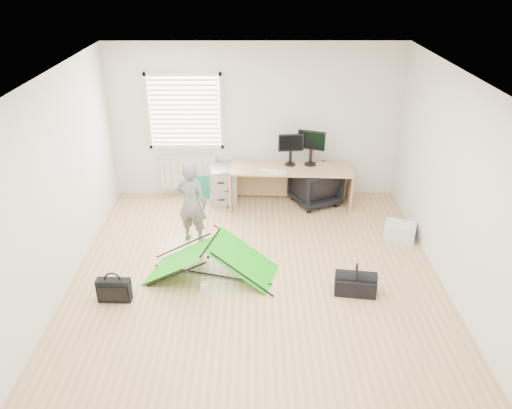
{
  "coord_description": "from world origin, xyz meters",
  "views": [
    {
      "loc": [
        -0.03,
        -5.55,
        3.97
      ],
      "look_at": [
        0.0,
        0.4,
        0.95
      ],
      "focal_mm": 35.0,
      "sensor_mm": 36.0,
      "label": 1
    }
  ],
  "objects_px": {
    "monitor_right": "(311,152)",
    "filing_cabinet": "(222,184)",
    "monitor_left": "(291,154)",
    "office_chair": "(315,186)",
    "person": "(192,203)",
    "storage_crate": "(400,231)",
    "kite": "(211,259)",
    "duffel_bag": "(355,285)",
    "desk": "(291,187)",
    "laptop_bag": "(114,290)",
    "thermos": "(313,156)"
  },
  "relations": [
    {
      "from": "person",
      "to": "monitor_left",
      "type": "bearing_deg",
      "value": -123.51
    },
    {
      "from": "office_chair",
      "to": "laptop_bag",
      "type": "height_order",
      "value": "office_chair"
    },
    {
      "from": "desk",
      "to": "kite",
      "type": "relative_size",
      "value": 1.21
    },
    {
      "from": "monitor_right",
      "to": "monitor_left",
      "type": "bearing_deg",
      "value": -157.11
    },
    {
      "from": "filing_cabinet",
      "to": "office_chair",
      "type": "xyz_separation_m",
      "value": [
        1.62,
        -0.09,
        0.01
      ]
    },
    {
      "from": "filing_cabinet",
      "to": "laptop_bag",
      "type": "relative_size",
      "value": 1.55
    },
    {
      "from": "storage_crate",
      "to": "person",
      "type": "bearing_deg",
      "value": -179.63
    },
    {
      "from": "desk",
      "to": "kite",
      "type": "xyz_separation_m",
      "value": [
        -1.22,
        -2.13,
        -0.09
      ]
    },
    {
      "from": "laptop_bag",
      "to": "kite",
      "type": "bearing_deg",
      "value": 26.83
    },
    {
      "from": "thermos",
      "to": "office_chair",
      "type": "relative_size",
      "value": 0.31
    },
    {
      "from": "duffel_bag",
      "to": "monitor_left",
      "type": "bearing_deg",
      "value": 113.11
    },
    {
      "from": "laptop_bag",
      "to": "monitor_right",
      "type": "bearing_deg",
      "value": 48.29
    },
    {
      "from": "monitor_right",
      "to": "filing_cabinet",
      "type": "bearing_deg",
      "value": -159.27
    },
    {
      "from": "filing_cabinet",
      "to": "monitor_left",
      "type": "height_order",
      "value": "monitor_left"
    },
    {
      "from": "desk",
      "to": "duffel_bag",
      "type": "relative_size",
      "value": 3.9
    },
    {
      "from": "monitor_left",
      "to": "thermos",
      "type": "distance_m",
      "value": 0.43
    },
    {
      "from": "kite",
      "to": "filing_cabinet",
      "type": "bearing_deg",
      "value": 105.31
    },
    {
      "from": "kite",
      "to": "laptop_bag",
      "type": "relative_size",
      "value": 4.02
    },
    {
      "from": "thermos",
      "to": "storage_crate",
      "type": "distance_m",
      "value": 2.0
    },
    {
      "from": "desk",
      "to": "person",
      "type": "bearing_deg",
      "value": -139.98
    },
    {
      "from": "duffel_bag",
      "to": "office_chair",
      "type": "bearing_deg",
      "value": 104.08
    },
    {
      "from": "filing_cabinet",
      "to": "storage_crate",
      "type": "height_order",
      "value": "filing_cabinet"
    },
    {
      "from": "desk",
      "to": "storage_crate",
      "type": "distance_m",
      "value": 1.99
    },
    {
      "from": "monitor_left",
      "to": "duffel_bag",
      "type": "distance_m",
      "value": 2.86
    },
    {
      "from": "monitor_left",
      "to": "office_chair",
      "type": "height_order",
      "value": "monitor_left"
    },
    {
      "from": "monitor_right",
      "to": "office_chair",
      "type": "height_order",
      "value": "monitor_right"
    },
    {
      "from": "monitor_left",
      "to": "duffel_bag",
      "type": "relative_size",
      "value": 0.81
    },
    {
      "from": "thermos",
      "to": "duffel_bag",
      "type": "height_order",
      "value": "thermos"
    },
    {
      "from": "kite",
      "to": "duffel_bag",
      "type": "height_order",
      "value": "kite"
    },
    {
      "from": "storage_crate",
      "to": "duffel_bag",
      "type": "distance_m",
      "value": 1.67
    },
    {
      "from": "office_chair",
      "to": "laptop_bag",
      "type": "bearing_deg",
      "value": 19.46
    },
    {
      "from": "thermos",
      "to": "person",
      "type": "distance_m",
      "value": 2.43
    },
    {
      "from": "thermos",
      "to": "kite",
      "type": "distance_m",
      "value": 2.95
    },
    {
      "from": "thermos",
      "to": "person",
      "type": "bearing_deg",
      "value": -143.55
    },
    {
      "from": "monitor_right",
      "to": "kite",
      "type": "xyz_separation_m",
      "value": [
        -1.55,
        -2.28,
        -0.66
      ]
    },
    {
      "from": "monitor_right",
      "to": "person",
      "type": "relative_size",
      "value": 0.37
    },
    {
      "from": "monitor_left",
      "to": "monitor_right",
      "type": "distance_m",
      "value": 0.34
    },
    {
      "from": "filing_cabinet",
      "to": "duffel_bag",
      "type": "xyz_separation_m",
      "value": [
        1.87,
        -2.69,
        -0.21
      ]
    },
    {
      "from": "filing_cabinet",
      "to": "person",
      "type": "distance_m",
      "value": 1.42
    },
    {
      "from": "filing_cabinet",
      "to": "monitor_left",
      "type": "distance_m",
      "value": 1.32
    },
    {
      "from": "filing_cabinet",
      "to": "office_chair",
      "type": "height_order",
      "value": "office_chair"
    },
    {
      "from": "monitor_left",
      "to": "duffel_bag",
      "type": "height_order",
      "value": "monitor_left"
    },
    {
      "from": "monitor_right",
      "to": "thermos",
      "type": "xyz_separation_m",
      "value": [
        0.06,
        0.12,
        -0.11
      ]
    },
    {
      "from": "filing_cabinet",
      "to": "monitor_right",
      "type": "height_order",
      "value": "monitor_right"
    },
    {
      "from": "person",
      "to": "laptop_bag",
      "type": "distance_m",
      "value": 1.79
    },
    {
      "from": "office_chair",
      "to": "monitor_left",
      "type": "bearing_deg",
      "value": -32.47
    },
    {
      "from": "thermos",
      "to": "laptop_bag",
      "type": "bearing_deg",
      "value": -133.47
    },
    {
      "from": "person",
      "to": "kite",
      "type": "xyz_separation_m",
      "value": [
        0.35,
        -0.97,
        -0.37
      ]
    },
    {
      "from": "person",
      "to": "office_chair",
      "type": "bearing_deg",
      "value": -131.55
    },
    {
      "from": "office_chair",
      "to": "person",
      "type": "xyz_separation_m",
      "value": [
        -1.99,
        -1.25,
        0.3
      ]
    }
  ]
}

